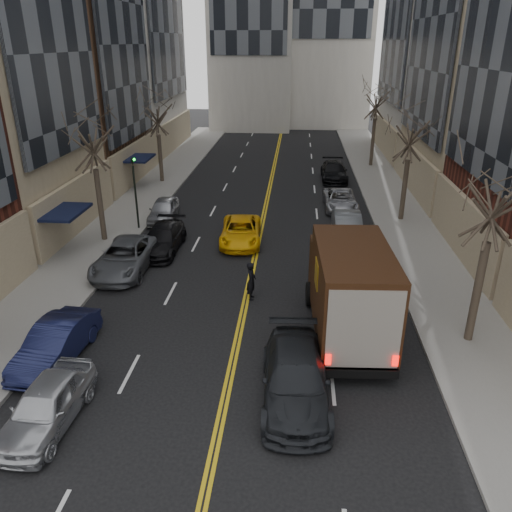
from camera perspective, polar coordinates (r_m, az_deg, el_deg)
The scene contains 20 objects.
sidewalk_left at distance 36.22m, azimuth -13.35°, elevation 5.86°, with size 4.00×66.00×0.15m, color slate.
sidewalk_right at distance 35.18m, azimuth 15.93°, elevation 5.07°, with size 4.00×66.00×0.15m, color slate.
tree_lf_mid at distance 28.32m, azimuth -18.46°, elevation 14.11°, with size 3.20×3.20×8.91m.
tree_lf_far at distance 40.59m, azimuth -11.30°, elevation 16.50°, with size 3.20×3.20×8.12m.
tree_rt_near at distance 18.61m, azimuth 26.09°, elevation 8.13°, with size 3.20×3.20×8.71m.
tree_rt_mid at distance 31.88m, azimuth 17.44°, elevation 14.37°, with size 3.20×3.20×8.32m.
tree_rt_far at distance 46.50m, azimuth 13.72°, elevation 18.02°, with size 3.20×3.20×9.11m.
traffic_signal at distance 30.42m, azimuth -13.69°, elevation 7.90°, with size 0.29×0.26×4.70m.
ups_truck at distance 19.29m, azimuth 10.60°, elevation -3.83°, with size 3.12×7.06×3.80m.
observer_sedan at distance 16.36m, azimuth 4.53°, elevation -13.73°, with size 2.34×5.31×1.52m.
taxi at distance 28.34m, azimuth -1.75°, elevation 2.85°, with size 2.20×4.78×1.33m, color #F2B10A.
pedestrian at distance 21.99m, azimuth -0.53°, elevation -2.86°, with size 0.64×0.42×1.76m, color black.
parked_lf_a at distance 16.61m, azimuth -22.81°, elevation -15.42°, with size 1.65×4.10×1.40m, color #B3B6BB.
parked_lf_b at distance 19.40m, azimuth -21.89°, elevation -9.20°, with size 1.50×4.29×1.41m, color #101434.
parked_lf_c at distance 25.61m, azimuth -14.74°, elevation -0.13°, with size 2.40×5.20×1.44m, color #53555B.
parked_lf_d at distance 27.62m, azimuth -10.64°, elevation 1.92°, with size 1.92×4.71×1.37m, color black.
parked_lf_e at distance 32.45m, azimuth -10.49°, elevation 5.21°, with size 1.64×4.07×1.39m, color #A4A5AB.
parked_rt_a at distance 29.42m, azimuth 10.39°, elevation 3.39°, with size 1.55×4.44×1.46m, color #4E5155.
parked_rt_b at distance 34.61m, azimuth 9.61°, elevation 6.34°, with size 2.14×4.63×1.29m, color #A4A5AC.
parked_rt_c at distance 41.97m, azimuth 8.91°, elevation 9.52°, with size 2.05×5.04×1.46m, color black.
Camera 1 is at (2.06, -5.84, 10.62)m, focal length 35.00 mm.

